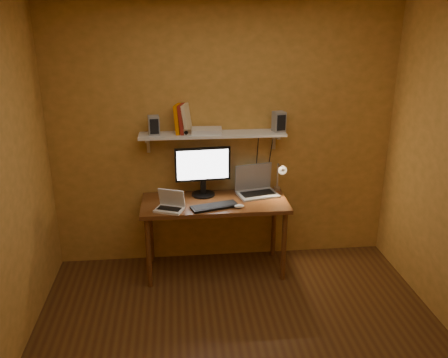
{
  "coord_description": "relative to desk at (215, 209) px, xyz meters",
  "views": [
    {
      "loc": [
        -0.46,
        -2.92,
        2.49
      ],
      "look_at": [
        -0.04,
        1.18,
        1.01
      ],
      "focal_mm": 38.0,
      "sensor_mm": 36.0,
      "label": 1
    }
  ],
  "objects": [
    {
      "name": "desk_lamp",
      "position": [
        0.66,
        0.13,
        0.29
      ],
      "size": [
        0.09,
        0.23,
        0.38
      ],
      "color": "silver",
      "rests_on": "desk"
    },
    {
      "name": "speaker_left",
      "position": [
        -0.55,
        0.18,
        0.8
      ],
      "size": [
        0.11,
        0.11,
        0.18
      ],
      "primitive_type": "cube",
      "rotation": [
        0.0,
        0.0,
        0.13
      ],
      "color": "gray",
      "rests_on": "wall_shelf"
    },
    {
      "name": "desk",
      "position": [
        0.0,
        0.0,
        0.0
      ],
      "size": [
        1.4,
        0.6,
        0.75
      ],
      "color": "brown",
      "rests_on": "ground"
    },
    {
      "name": "router",
      "position": [
        -0.06,
        0.19,
        0.73
      ],
      "size": [
        0.3,
        0.21,
        0.05
      ],
      "primitive_type": "cube",
      "rotation": [
        0.0,
        0.0,
        -0.06
      ],
      "color": "silver",
      "rests_on": "wall_shelf"
    },
    {
      "name": "netbook",
      "position": [
        -0.42,
        -0.16,
        0.14
      ],
      "size": [
        0.3,
        0.26,
        0.19
      ],
      "rotation": [
        0.0,
        0.0,
        -0.39
      ],
      "color": "silver",
      "rests_on": "desk"
    },
    {
      "name": "laptop",
      "position": [
        0.42,
        0.17,
        0.16
      ],
      "size": [
        0.44,
        0.36,
        0.29
      ],
      "rotation": [
        0.0,
        0.0,
        0.23
      ],
      "color": "gray",
      "rests_on": "desk"
    },
    {
      "name": "mouse",
      "position": [
        0.21,
        -0.19,
        0.1
      ],
      "size": [
        0.1,
        0.07,
        0.03
      ],
      "primitive_type": "ellipsoid",
      "rotation": [
        0.0,
        0.0,
        0.07
      ],
      "color": "silver",
      "rests_on": "desk"
    },
    {
      "name": "keyboard",
      "position": [
        -0.01,
        -0.16,
        0.1
      ],
      "size": [
        0.46,
        0.26,
        0.02
      ],
      "primitive_type": "cube",
      "rotation": [
        0.0,
        0.0,
        0.28
      ],
      "color": "black",
      "rests_on": "desk"
    },
    {
      "name": "speaker_right",
      "position": [
        0.64,
        0.19,
        0.81
      ],
      "size": [
        0.13,
        0.13,
        0.19
      ],
      "primitive_type": "cube",
      "rotation": [
        0.0,
        0.0,
        0.23
      ],
      "color": "gray",
      "rests_on": "wall_shelf"
    },
    {
      "name": "wall_shelf",
      "position": [
        0.0,
        0.19,
        0.69
      ],
      "size": [
        1.4,
        0.25,
        0.21
      ],
      "color": "white",
      "rests_on": "room"
    },
    {
      "name": "room",
      "position": [
        0.12,
        -1.28,
        0.64
      ],
      "size": [
        3.44,
        3.24,
        2.64
      ],
      "color": "#533315",
      "rests_on": "ground"
    },
    {
      "name": "shelf_camera",
      "position": [
        -0.25,
        0.13,
        0.74
      ],
      "size": [
        0.1,
        0.06,
        0.06
      ],
      "color": "silver",
      "rests_on": "wall_shelf"
    },
    {
      "name": "monitor",
      "position": [
        -0.1,
        0.17,
        0.36
      ],
      "size": [
        0.54,
        0.25,
        0.49
      ],
      "rotation": [
        0.0,
        0.0,
        0.08
      ],
      "color": "black",
      "rests_on": "desk"
    },
    {
      "name": "books",
      "position": [
        -0.28,
        0.22,
        0.85
      ],
      "size": [
        0.18,
        0.2,
        0.28
      ],
      "color": "orange",
      "rests_on": "wall_shelf"
    }
  ]
}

